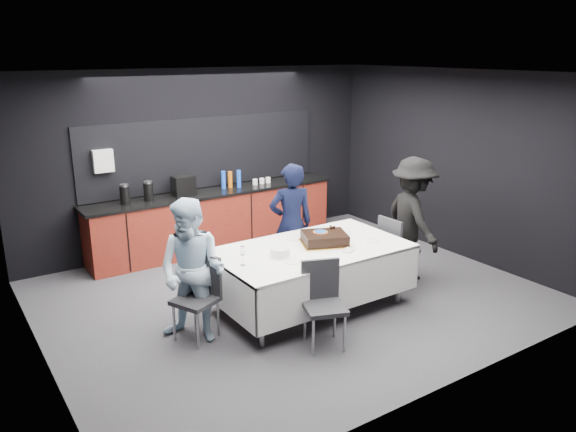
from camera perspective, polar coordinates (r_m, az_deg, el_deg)
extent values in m
plane|color=#414045|center=(7.36, 0.44, -8.05)|extent=(6.00, 6.00, 0.00)
cube|color=white|center=(6.69, 0.49, 14.30)|extent=(6.00, 5.00, 0.04)
cube|color=black|center=(9.02, -8.51, 5.77)|extent=(6.00, 0.04, 2.80)
cube|color=black|center=(5.10, 16.41, -3.19)|extent=(6.00, 0.04, 2.80)
cube|color=black|center=(5.83, -24.78, -1.61)|extent=(0.04, 5.00, 2.80)
cube|color=black|center=(8.89, 16.77, 5.08)|extent=(0.04, 5.00, 2.80)
cube|color=maroon|center=(8.99, -7.43, -0.48)|extent=(4.00, 0.60, 0.90)
cube|color=black|center=(8.86, -7.55, 2.43)|extent=(4.10, 0.64, 0.04)
cube|color=black|center=(8.99, -8.48, 6.38)|extent=(4.00, 0.03, 1.10)
cube|color=white|center=(8.39, -18.30, 5.34)|extent=(0.28, 0.12, 0.32)
cylinder|color=black|center=(8.33, -16.25, 2.05)|extent=(0.14, 0.14, 0.26)
cylinder|color=black|center=(8.43, -13.99, 2.40)|extent=(0.14, 0.14, 0.26)
cube|color=black|center=(8.62, -10.57, 3.05)|extent=(0.32, 0.24, 0.30)
cylinder|color=blue|center=(8.95, -6.58, 3.67)|extent=(0.07, 0.07, 0.28)
cylinder|color=orange|center=(9.01, -5.90, 3.70)|extent=(0.07, 0.07, 0.26)
cylinder|color=blue|center=(9.00, -5.02, 3.78)|extent=(0.07, 0.07, 0.28)
cylinder|color=white|center=(9.19, -3.36, 3.47)|extent=(0.08, 0.08, 0.09)
cylinder|color=white|center=(9.25, -2.67, 3.58)|extent=(0.08, 0.08, 0.09)
cylinder|color=white|center=(9.31, -2.04, 3.67)|extent=(0.08, 0.08, 0.09)
cylinder|color=#99999E|center=(8.30, -16.33, 3.02)|extent=(0.12, 0.12, 0.03)
cylinder|color=#99999E|center=(8.40, -14.06, 3.36)|extent=(0.12, 0.12, 0.03)
cylinder|color=#99999E|center=(6.03, -2.69, -9.97)|extent=(0.06, 0.06, 0.75)
cylinder|color=#99999E|center=(6.83, -7.06, -6.77)|extent=(0.06, 0.06, 0.75)
cylinder|color=#99999E|center=(7.16, 11.22, -5.82)|extent=(0.06, 0.06, 0.75)
cylinder|color=#99999E|center=(7.85, 6.10, -3.57)|extent=(0.06, 0.06, 0.75)
cube|color=white|center=(6.77, 2.35, -3.36)|extent=(2.32, 1.32, 0.04)
cube|color=white|center=(6.39, 5.77, -7.25)|extent=(2.32, 0.02, 0.55)
cube|color=white|center=(7.36, -0.65, -3.86)|extent=(2.32, 0.02, 0.55)
cube|color=white|center=(6.31, -6.25, -7.59)|extent=(0.02, 1.32, 0.55)
cube|color=white|center=(7.55, 9.43, -3.56)|extent=(0.02, 1.32, 0.55)
cube|color=#EBBC45|center=(6.89, 3.73, -2.78)|extent=(0.69, 0.64, 0.01)
cube|color=black|center=(6.87, 3.74, -2.29)|extent=(0.64, 0.58, 0.11)
cube|color=black|center=(6.85, 3.75, -1.79)|extent=(0.64, 0.58, 0.01)
cylinder|color=orange|center=(6.88, 3.32, -1.62)|extent=(0.18, 0.18, 0.00)
cylinder|color=#164CAA|center=(6.88, 3.32, -1.59)|extent=(0.15, 0.15, 0.01)
sphere|color=black|center=(7.04, 4.33, -1.09)|extent=(0.04, 0.04, 0.04)
sphere|color=black|center=(7.02, 4.66, -1.14)|extent=(0.04, 0.04, 0.04)
sphere|color=black|center=(6.99, 4.40, -1.20)|extent=(0.04, 0.04, 0.04)
cylinder|color=white|center=(6.46, -0.85, -3.68)|extent=(0.23, 0.23, 0.10)
cylinder|color=white|center=(6.31, 0.45, -4.64)|extent=(0.20, 0.20, 0.01)
cylinder|color=white|center=(7.32, 5.74, -1.68)|extent=(0.21, 0.21, 0.01)
cylinder|color=white|center=(7.07, 8.56, -2.45)|extent=(0.20, 0.20, 0.01)
cylinder|color=white|center=(7.06, 0.68, -2.27)|extent=(0.22, 0.22, 0.01)
cube|color=white|center=(6.66, 6.15, -3.49)|extent=(0.19, 0.16, 0.03)
cylinder|color=white|center=(6.23, -4.62, -4.99)|extent=(0.06, 0.06, 0.00)
cylinder|color=white|center=(6.21, -4.64, -4.46)|extent=(0.01, 0.01, 0.12)
cylinder|color=white|center=(6.17, -4.66, -3.51)|extent=(0.05, 0.05, 0.10)
cube|color=#28292D|center=(6.23, -9.39, -8.48)|extent=(0.55, 0.55, 0.05)
cube|color=#28292D|center=(6.26, -8.34, -5.81)|extent=(0.21, 0.40, 0.45)
cylinder|color=#99999E|center=(6.33, -11.50, -10.52)|extent=(0.03, 0.03, 0.44)
cylinder|color=#99999E|center=(6.12, -9.14, -11.38)|extent=(0.03, 0.03, 0.44)
cylinder|color=#99999E|center=(6.55, -9.43, -9.43)|extent=(0.03, 0.03, 0.44)
cylinder|color=#99999E|center=(6.35, -7.09, -10.21)|extent=(0.03, 0.03, 0.44)
cube|color=#28292D|center=(7.78, 11.18, -3.40)|extent=(0.43, 0.43, 0.05)
cube|color=#28292D|center=(7.57, 10.28, -1.92)|extent=(0.05, 0.42, 0.45)
cylinder|color=#99999E|center=(7.87, 12.84, -5.05)|extent=(0.03, 0.03, 0.44)
cylinder|color=#99999E|center=(8.08, 11.06, -4.35)|extent=(0.03, 0.03, 0.44)
cylinder|color=#99999E|center=(7.63, 11.11, -5.63)|extent=(0.03, 0.03, 0.44)
cylinder|color=#99999E|center=(7.85, 9.33, -4.89)|extent=(0.03, 0.03, 0.44)
cube|color=#28292D|center=(6.01, 3.75, -9.28)|extent=(0.54, 0.54, 0.05)
cube|color=#28292D|center=(6.07, 3.27, -6.40)|extent=(0.41, 0.18, 0.45)
cylinder|color=#99999E|center=(5.93, 2.58, -12.15)|extent=(0.03, 0.03, 0.44)
cylinder|color=#99999E|center=(6.02, 5.76, -11.75)|extent=(0.03, 0.03, 0.44)
cylinder|color=#99999E|center=(6.21, 1.72, -10.69)|extent=(0.03, 0.03, 0.44)
cylinder|color=#99999E|center=(6.30, 4.76, -10.34)|extent=(0.03, 0.03, 0.44)
imported|color=black|center=(7.49, 0.31, -0.82)|extent=(0.69, 0.55, 1.65)
imported|color=silver|center=(6.10, -9.69, -5.56)|extent=(0.95, 0.98, 1.59)
imported|color=black|center=(7.84, 12.53, -0.26)|extent=(0.88, 1.22, 1.69)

